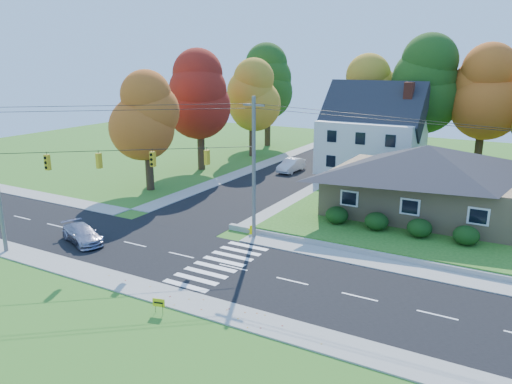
% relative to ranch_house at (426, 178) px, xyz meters
% --- Properties ---
extents(ground, '(120.00, 120.00, 0.00)m').
position_rel_ranch_house_xyz_m(ground, '(-8.00, -16.00, -3.27)').
color(ground, '#3D7923').
extents(road_main, '(90.00, 8.00, 0.02)m').
position_rel_ranch_house_xyz_m(road_main, '(-8.00, -16.00, -3.26)').
color(road_main, black).
rests_on(road_main, ground).
extents(road_cross, '(8.00, 44.00, 0.02)m').
position_rel_ranch_house_xyz_m(road_cross, '(-16.00, 10.00, -3.25)').
color(road_cross, black).
rests_on(road_cross, ground).
extents(sidewalk_north, '(90.00, 2.00, 0.08)m').
position_rel_ranch_house_xyz_m(sidewalk_north, '(-8.00, -11.00, -3.23)').
color(sidewalk_north, '#9C9A90').
rests_on(sidewalk_north, ground).
extents(sidewalk_south, '(90.00, 2.00, 0.08)m').
position_rel_ranch_house_xyz_m(sidewalk_south, '(-8.00, -21.00, -3.23)').
color(sidewalk_south, '#9C9A90').
rests_on(sidewalk_south, ground).
extents(lawn, '(30.00, 30.00, 0.50)m').
position_rel_ranch_house_xyz_m(lawn, '(5.00, 5.00, -3.02)').
color(lawn, '#3D7923').
rests_on(lawn, ground).
extents(ranch_house, '(14.60, 10.60, 5.40)m').
position_rel_ranch_house_xyz_m(ranch_house, '(0.00, 0.00, 0.00)').
color(ranch_house, tan).
rests_on(ranch_house, lawn).
extents(colonial_house, '(10.40, 8.40, 9.60)m').
position_rel_ranch_house_xyz_m(colonial_house, '(-7.96, 12.00, 1.32)').
color(colonial_house, silver).
rests_on(colonial_house, lawn).
extents(hedge_row, '(10.70, 1.70, 1.27)m').
position_rel_ranch_house_xyz_m(hedge_row, '(-0.50, -6.20, -2.13)').
color(hedge_row, '#163A10').
rests_on(hedge_row, lawn).
extents(traffic_infrastructure, '(38.10, 10.66, 10.00)m').
position_rel_ranch_house_xyz_m(traffic_infrastructure, '(-8.15, -14.65, 1.88)').
color(traffic_infrastructure, '#666059').
rests_on(traffic_infrastructure, ground).
extents(tree_lot_0, '(6.72, 6.72, 12.51)m').
position_rel_ranch_house_xyz_m(tree_lot_0, '(-10.00, 18.00, 5.04)').
color(tree_lot_0, '#3F2A19').
rests_on(tree_lot_0, lawn).
extents(tree_lot_1, '(7.84, 7.84, 14.60)m').
position_rel_ranch_house_xyz_m(tree_lot_1, '(-4.00, 17.00, 6.35)').
color(tree_lot_1, '#3F2A19').
rests_on(tree_lot_1, lawn).
extents(tree_lot_2, '(7.28, 7.28, 13.56)m').
position_rel_ranch_house_xyz_m(tree_lot_2, '(2.00, 18.00, 5.70)').
color(tree_lot_2, '#3F2A19').
rests_on(tree_lot_2, lawn).
extents(tree_west_0, '(6.16, 6.16, 11.47)m').
position_rel_ranch_house_xyz_m(tree_west_0, '(-25.00, -4.00, 3.89)').
color(tree_west_0, '#3F2A19').
rests_on(tree_west_0, ground).
extents(tree_west_1, '(7.28, 7.28, 13.56)m').
position_rel_ranch_house_xyz_m(tree_west_1, '(-26.00, 6.00, 5.20)').
color(tree_west_1, '#3F2A19').
rests_on(tree_west_1, ground).
extents(tree_west_2, '(6.72, 6.72, 12.51)m').
position_rel_ranch_house_xyz_m(tree_west_2, '(-25.00, 16.00, 4.54)').
color(tree_west_2, '#3F2A19').
rests_on(tree_west_2, ground).
extents(tree_west_3, '(7.84, 7.84, 14.60)m').
position_rel_ranch_house_xyz_m(tree_west_3, '(-27.00, 24.00, 5.85)').
color(tree_west_3, '#3F2A19').
rests_on(tree_west_3, ground).
extents(silver_sedan, '(4.52, 3.07, 1.22)m').
position_rel_ranch_house_xyz_m(silver_sedan, '(-19.39, -17.52, -2.64)').
color(silver_sedan, '#9A97AC').
rests_on(silver_sedan, road_main).
extents(white_car, '(1.65, 4.50, 1.47)m').
position_rel_ranch_house_xyz_m(white_car, '(-16.42, 9.87, -2.51)').
color(white_car, silver).
rests_on(white_car, road_cross).
extents(fire_hydrant, '(0.41, 0.32, 0.72)m').
position_rel_ranch_house_xyz_m(fire_hydrant, '(-9.98, -10.36, -2.92)').
color(fire_hydrant, '#FFED04').
rests_on(fire_hydrant, ground).
extents(yard_sign, '(0.64, 0.20, 0.81)m').
position_rel_ranch_house_xyz_m(yard_sign, '(-8.24, -22.67, -2.68)').
color(yard_sign, black).
rests_on(yard_sign, ground).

